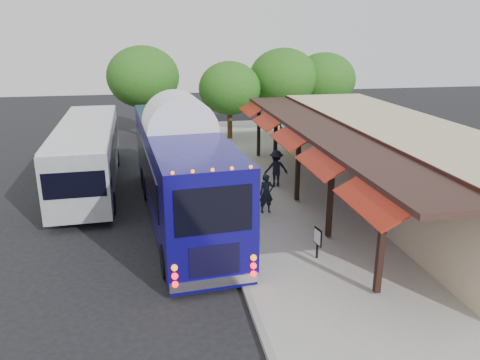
{
  "coord_description": "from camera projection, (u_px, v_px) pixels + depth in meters",
  "views": [
    {
      "loc": [
        -2.39,
        -15.21,
        7.59
      ],
      "look_at": [
        0.88,
        2.53,
        1.8
      ],
      "focal_mm": 35.0,
      "sensor_mm": 36.0,
      "label": 1
    }
  ],
  "objects": [
    {
      "name": "ped_d",
      "position": [
        276.0,
        168.0,
        23.16
      ],
      "size": [
        1.22,
        0.76,
        1.83
      ],
      "primitive_type": "imported",
      "rotation": [
        0.0,
        0.0,
        3.07
      ],
      "color": "black",
      "rests_on": "sidewalk"
    },
    {
      "name": "tree_mid",
      "position": [
        283.0,
        78.0,
        34.2
      ],
      "size": [
        5.01,
        5.01,
        6.41
      ],
      "color": "#382314",
      "rests_on": "ground"
    },
    {
      "name": "coach_bus",
      "position": [
        181.0,
        167.0,
        19.23
      ],
      "size": [
        3.84,
        13.17,
        4.16
      ],
      "rotation": [
        0.0,
        0.0,
        0.09
      ],
      "color": "#0D0864",
      "rests_on": "ground"
    },
    {
      "name": "tree_far",
      "position": [
        143.0,
        77.0,
        33.42
      ],
      "size": [
        5.15,
        5.15,
        6.6
      ],
      "color": "#382314",
      "rests_on": "ground"
    },
    {
      "name": "tree_right",
      "position": [
        324.0,
        80.0,
        35.19
      ],
      "size": [
        4.72,
        4.72,
        6.05
      ],
      "color": "#382314",
      "rests_on": "ground"
    },
    {
      "name": "sign_board",
      "position": [
        318.0,
        238.0,
        15.79
      ],
      "size": [
        0.13,
        0.49,
        1.09
      ],
      "rotation": [
        0.0,
        0.0,
        0.17
      ],
      "color": "black",
      "rests_on": "sidewalk"
    },
    {
      "name": "station_shelter",
      "position": [
        394.0,
        160.0,
        21.6
      ],
      "size": [
        8.15,
        20.0,
        3.6
      ],
      "color": "tan",
      "rests_on": "ground"
    },
    {
      "name": "ped_c",
      "position": [
        247.0,
        177.0,
        22.09
      ],
      "size": [
        1.01,
        0.96,
        1.68
      ],
      "primitive_type": "imported",
      "rotation": [
        0.0,
        0.0,
        3.87
      ],
      "color": "black",
      "rests_on": "sidewalk"
    },
    {
      "name": "curb",
      "position": [
        216.0,
        208.0,
        20.71
      ],
      "size": [
        0.2,
        40.0,
        0.16
      ],
      "primitive_type": "cube",
      "color": "gray",
      "rests_on": "ground"
    },
    {
      "name": "sidewalk",
      "position": [
        322.0,
        201.0,
        21.56
      ],
      "size": [
        10.0,
        40.0,
        0.15
      ],
      "primitive_type": "cube",
      "color": "#9E9B93",
      "rests_on": "ground"
    },
    {
      "name": "ped_b",
      "position": [
        247.0,
        195.0,
        19.34
      ],
      "size": [
        1.01,
        0.84,
        1.86
      ],
      "primitive_type": "imported",
      "rotation": [
        0.0,
        0.0,
        3.31
      ],
      "color": "black",
      "rests_on": "sidewalk"
    },
    {
      "name": "city_bus",
      "position": [
        88.0,
        152.0,
        23.38
      ],
      "size": [
        3.07,
        12.06,
        3.22
      ],
      "rotation": [
        0.0,
        0.0,
        0.04
      ],
      "color": "gray",
      "rests_on": "ground"
    },
    {
      "name": "ped_a",
      "position": [
        266.0,
        194.0,
        19.78
      ],
      "size": [
        0.65,
        0.45,
        1.69
      ],
      "primitive_type": "imported",
      "rotation": [
        0.0,
        0.0,
        0.08
      ],
      "color": "black",
      "rests_on": "sidewalk"
    },
    {
      "name": "tree_left",
      "position": [
        230.0,
        88.0,
        32.73
      ],
      "size": [
        4.35,
        4.35,
        5.58
      ],
      "color": "#382314",
      "rests_on": "ground"
    },
    {
      "name": "ground",
      "position": [
        229.0,
        249.0,
        16.97
      ],
      "size": [
        90.0,
        90.0,
        0.0
      ],
      "primitive_type": "plane",
      "color": "black",
      "rests_on": "ground"
    }
  ]
}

